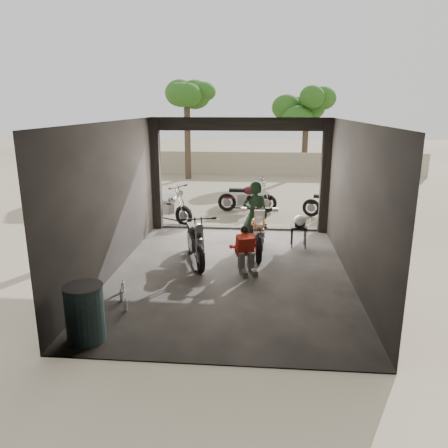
% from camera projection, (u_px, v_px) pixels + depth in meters
% --- Properties ---
extents(ground, '(80.00, 80.00, 0.00)m').
position_uv_depth(ground, '(231.00, 273.00, 9.45)').
color(ground, '#7A6D56').
rests_on(ground, ground).
extents(garage, '(7.00, 7.13, 3.20)m').
position_uv_depth(garage, '(233.00, 210.00, 9.64)').
color(garage, '#2D2B28').
rests_on(garage, ground).
extents(boundary_wall, '(18.00, 0.30, 1.20)m').
position_uv_depth(boundary_wall, '(250.00, 163.00, 22.75)').
color(boundary_wall, gray).
rests_on(boundary_wall, ground).
extents(tree_left, '(2.20, 2.20, 5.60)m').
position_uv_depth(tree_left, '(187.00, 95.00, 20.67)').
color(tree_left, '#382B1E').
rests_on(tree_left, ground).
extents(tree_right, '(2.20, 2.20, 5.00)m').
position_uv_depth(tree_right, '(307.00, 105.00, 21.75)').
color(tree_right, '#382B1E').
rests_on(tree_right, ground).
extents(main_bike, '(0.84, 1.95, 1.28)m').
position_uv_depth(main_bike, '(259.00, 228.00, 10.58)').
color(main_bike, '#F4E2CE').
rests_on(main_bike, ground).
extents(left_bike, '(1.21, 1.88, 1.18)m').
position_uv_depth(left_bike, '(195.00, 237.00, 9.98)').
color(left_bike, black).
rests_on(left_bike, ground).
extents(outside_bike_a, '(1.91, 1.53, 1.21)m').
position_uv_depth(outside_bike_a, '(166.00, 204.00, 13.38)').
color(outside_bike_a, black).
rests_on(outside_bike_a, ground).
extents(outside_bike_b, '(1.77, 0.78, 1.18)m').
position_uv_depth(outside_bike_b, '(247.00, 195.00, 14.75)').
color(outside_bike_b, '#441019').
rests_on(outside_bike_b, ground).
extents(outside_bike_c, '(1.76, 1.15, 1.10)m').
position_uv_depth(outside_bike_c, '(332.00, 202.00, 13.88)').
color(outside_bike_c, black).
rests_on(outside_bike_c, ground).
extents(rider, '(0.69, 0.50, 1.75)m').
position_uv_depth(rider, '(255.00, 215.00, 10.82)').
color(rider, black).
rests_on(rider, ground).
extents(mechanic, '(0.69, 0.80, 0.98)m').
position_uv_depth(mechanic, '(246.00, 252.00, 9.31)').
color(mechanic, red).
rests_on(mechanic, ground).
extents(stool, '(0.40, 0.40, 0.55)m').
position_uv_depth(stool, '(299.00, 229.00, 11.05)').
color(stool, black).
rests_on(stool, ground).
extents(helmet, '(0.32, 0.33, 0.30)m').
position_uv_depth(helmet, '(300.00, 221.00, 10.97)').
color(helmet, white).
rests_on(helmet, stool).
extents(oil_drum, '(0.77, 0.77, 0.90)m').
position_uv_depth(oil_drum, '(85.00, 314.00, 6.61)').
color(oil_drum, '#41686D').
rests_on(oil_drum, ground).
extents(sign_post, '(0.79, 0.08, 2.36)m').
position_uv_depth(sign_post, '(348.00, 174.00, 12.67)').
color(sign_post, black).
rests_on(sign_post, ground).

